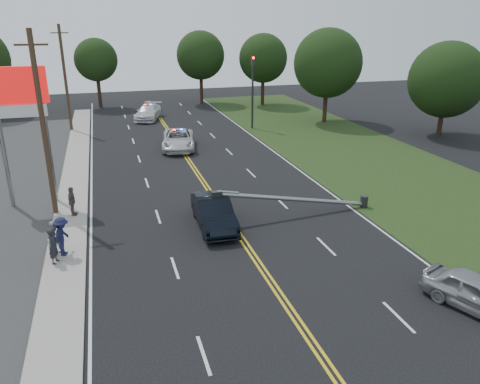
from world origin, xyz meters
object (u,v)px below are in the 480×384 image
object	(u,v)px
pylon_sign	(19,104)
fallen_streetlight	(303,199)
bystander_a	(53,246)
bystander_b	(55,238)
emergency_a	(178,140)
traffic_signal	(253,86)
emergency_b	(148,112)
crashed_sedan	(214,212)
waiting_sedan	(477,293)
bystander_d	(72,201)
utility_pole_far	(65,78)
bystander_c	(62,236)
utility_pole_mid	(43,126)

from	to	relation	value
pylon_sign	fallen_streetlight	distance (m)	16.66
bystander_a	bystander_b	distance (m)	0.81
pylon_sign	emergency_a	distance (m)	15.46
traffic_signal	bystander_a	xyz separation A→B (m)	(-17.09, -24.19, -3.26)
traffic_signal	emergency_b	xyz separation A→B (m)	(-9.58, 7.44, -3.41)
crashed_sedan	emergency_a	size ratio (longest dim) A/B	0.87
waiting_sedan	bystander_a	size ratio (longest dim) A/B	2.46
bystander_d	traffic_signal	bearing A→B (deg)	-28.38
utility_pole_far	bystander_a	world-z (taller)	utility_pole_far
pylon_sign	bystander_d	bearing A→B (deg)	-49.85
waiting_sedan	bystander_b	distance (m)	17.97
waiting_sedan	bystander_d	size ratio (longest dim) A/B	2.48
fallen_streetlight	traffic_signal	bearing A→B (deg)	79.41
fallen_streetlight	bystander_d	bearing A→B (deg)	165.12
traffic_signal	emergency_b	bearing A→B (deg)	142.17
pylon_sign	bystander_c	distance (m)	9.23
utility_pole_far	traffic_signal	bearing A→B (deg)	-12.89
emergency_a	bystander_c	world-z (taller)	bystander_c
bystander_a	bystander_d	world-z (taller)	bystander_a
bystander_a	pylon_sign	bearing A→B (deg)	30.43
traffic_signal	bystander_d	size ratio (longest dim) A/B	4.29
crashed_sedan	emergency_b	xyz separation A→B (m)	(-0.29, 29.60, -0.02)
emergency_a	bystander_a	world-z (taller)	bystander_a
traffic_signal	fallen_streetlight	bearing A→B (deg)	-100.59
bystander_c	crashed_sedan	bearing A→B (deg)	-66.30
fallen_streetlight	emergency_b	xyz separation A→B (m)	(-5.47, 29.43, -0.12)
traffic_signal	utility_pole_mid	distance (m)	25.12
bystander_d	pylon_sign	bearing A→B (deg)	53.23
utility_pole_far	crashed_sedan	size ratio (longest dim) A/B	2.02
emergency_b	bystander_b	size ratio (longest dim) A/B	3.27
fallen_streetlight	bystander_b	world-z (taller)	fallen_streetlight
emergency_b	bystander_a	world-z (taller)	bystander_a
waiting_sedan	emergency_b	xyz separation A→B (m)	(-8.07, 39.80, 0.10)
crashed_sedan	emergency_a	world-z (taller)	crashed_sedan
traffic_signal	waiting_sedan	xyz separation A→B (m)	(-1.50, -32.36, -3.51)
emergency_b	bystander_b	bearing A→B (deg)	-84.47
utility_pole_far	bystander_d	distance (m)	23.10
utility_pole_mid	waiting_sedan	distance (m)	21.94
pylon_sign	emergency_a	bearing A→B (deg)	44.76
pylon_sign	bystander_d	distance (m)	6.17
utility_pole_mid	emergency_b	bearing A→B (deg)	72.70
utility_pole_mid	waiting_sedan	xyz separation A→B (m)	(16.00, -14.36, -4.39)
utility_pole_mid	bystander_a	xyz separation A→B (m)	(0.41, -6.20, -4.13)
utility_pole_mid	emergency_a	xyz separation A→B (m)	(9.04, 12.25, -4.29)
utility_pole_mid	bystander_a	world-z (taller)	utility_pole_mid
utility_pole_mid	bystander_a	size ratio (longest dim) A/B	6.02
utility_pole_mid	emergency_b	xyz separation A→B (m)	(7.92, 25.43, -4.29)
pylon_sign	utility_pole_mid	distance (m)	2.55
crashed_sedan	bystander_c	bearing A→B (deg)	-168.01
fallen_streetlight	bystander_c	size ratio (longest dim) A/B	5.02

